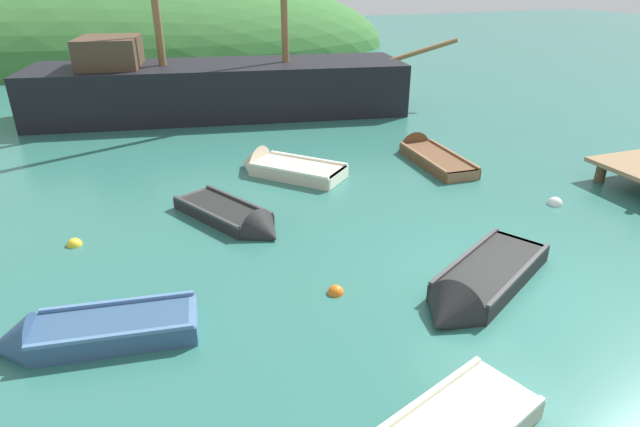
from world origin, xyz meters
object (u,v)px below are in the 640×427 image
rowboat_portside (477,288)px  buoy_orange (336,293)px  sailing_ship (219,95)px  rowboat_far (427,155)px  rowboat_near_dock (86,335)px  rowboat_outer_right (237,220)px  buoy_yellow (75,245)px  rowboat_outer_left (281,169)px  buoy_white (555,204)px

rowboat_portside → buoy_orange: bearing=-49.6°
sailing_ship → rowboat_portside: size_ratio=4.73×
rowboat_far → rowboat_near_dock: size_ratio=1.15×
rowboat_outer_right → rowboat_near_dock: size_ratio=1.02×
rowboat_outer_right → buoy_yellow: (-3.58, 0.16, -0.08)m
sailing_ship → rowboat_outer_left: size_ratio=5.39×
sailing_ship → buoy_orange: bearing=-81.8°
rowboat_far → rowboat_portside: (-3.09, -7.07, 0.03)m
buoy_white → rowboat_outer_right: bearing=168.1°
sailing_ship → buoy_white: bearing=-52.6°
rowboat_outer_left → buoy_yellow: size_ratio=10.22×
rowboat_far → rowboat_near_dock: (-9.87, -6.09, 0.03)m
rowboat_outer_right → buoy_white: (7.91, -1.66, -0.08)m
buoy_yellow → buoy_white: size_ratio=0.84×
sailing_ship → buoy_yellow: size_ratio=55.03×
rowboat_near_dock → buoy_white: (11.11, 1.80, -0.12)m
rowboat_portside → buoy_white: 5.14m
sailing_ship → rowboat_outer_left: (0.45, -7.62, -0.67)m
rowboat_near_dock → rowboat_outer_left: bearing=-121.3°
rowboat_far → buoy_orange: rowboat_far is taller
rowboat_portside → buoy_yellow: 8.51m
rowboat_far → buoy_orange: size_ratio=12.20×
rowboat_outer_left → rowboat_outer_right: bearing=103.9°
sailing_ship → rowboat_near_dock: bearing=-98.8°
rowboat_portside → sailing_ship: bearing=-111.5°
rowboat_outer_right → buoy_orange: rowboat_outer_right is taller
rowboat_outer_left → rowboat_near_dock: bearing=98.4°
sailing_ship → rowboat_far: sailing_ship is taller
rowboat_near_dock → buoy_orange: bearing=-173.6°
rowboat_far → buoy_white: (1.24, -4.29, -0.09)m
rowboat_outer_right → rowboat_portside: 5.70m
buoy_yellow → rowboat_near_dock: bearing=-84.0°
sailing_ship → rowboat_portside: (2.11, -14.99, -0.67)m
rowboat_outer_right → sailing_ship: bearing=145.1°
rowboat_outer_left → buoy_white: size_ratio=8.55×
rowboat_far → rowboat_portside: bearing=158.7°
rowboat_outer_right → buoy_white: bearing=51.2°
rowboat_portside → buoy_white: size_ratio=9.74×
rowboat_outer_left → rowboat_portside: size_ratio=0.88×
rowboat_far → rowboat_outer_right: (-6.67, -2.63, -0.01)m
buoy_orange → buoy_yellow: bearing=141.8°
rowboat_far → rowboat_near_dock: rowboat_far is taller
rowboat_outer_right → rowboat_outer_left: rowboat_outer_left is taller
rowboat_far → sailing_ship: bearing=35.6°
rowboat_portside → buoy_yellow: rowboat_portside is taller
rowboat_far → rowboat_outer_right: 7.17m
rowboat_near_dock → rowboat_outer_left: rowboat_outer_left is taller
buoy_white → rowboat_far: bearing=106.1°
rowboat_outer_right → rowboat_outer_left: bearing=119.8°
rowboat_portside → rowboat_far: bearing=-143.1°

